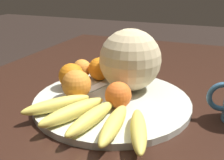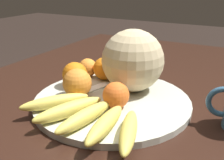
% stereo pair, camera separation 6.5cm
% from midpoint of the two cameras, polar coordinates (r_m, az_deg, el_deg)
% --- Properties ---
extents(kitchen_table, '(1.45, 0.91, 0.75)m').
position_cam_midpoint_polar(kitchen_table, '(0.77, 1.39, -9.95)').
color(kitchen_table, black).
rests_on(kitchen_table, ground_plane).
extents(fruit_bowl, '(0.40, 0.40, 0.02)m').
position_cam_midpoint_polar(fruit_bowl, '(0.67, 2.77, -4.60)').
color(fruit_bowl, beige).
rests_on(fruit_bowl, kitchen_table).
extents(melon, '(0.17, 0.17, 0.17)m').
position_cam_midpoint_polar(melon, '(0.70, 7.20, 4.19)').
color(melon, beige).
rests_on(melon, fruit_bowl).
extents(banana_bunch, '(0.19, 0.30, 0.03)m').
position_cam_midpoint_polar(banana_bunch, '(0.55, -2.28, -7.80)').
color(banana_bunch, '#473819').
rests_on(banana_bunch, fruit_bowl).
extents(orange_front_left, '(0.07, 0.07, 0.07)m').
position_cam_midpoint_polar(orange_front_left, '(0.78, 0.75, 2.49)').
color(orange_front_left, orange).
rests_on(orange_front_left, fruit_bowl).
extents(orange_front_right, '(0.07, 0.07, 0.07)m').
position_cam_midpoint_polar(orange_front_right, '(0.73, -5.60, 1.16)').
color(orange_front_right, orange).
rests_on(orange_front_right, fruit_bowl).
extents(orange_mid_center, '(0.07, 0.07, 0.07)m').
position_cam_midpoint_polar(orange_mid_center, '(0.67, -4.83, -0.72)').
color(orange_mid_center, orange).
rests_on(orange_mid_center, fruit_bowl).
extents(orange_back_left, '(0.06, 0.06, 0.06)m').
position_cam_midpoint_polar(orange_back_left, '(0.61, 3.92, -3.39)').
color(orange_back_left, orange).
rests_on(orange_back_left, fruit_bowl).
extents(orange_back_right, '(0.06, 0.06, 0.06)m').
position_cam_midpoint_polar(orange_back_right, '(0.81, -3.02, 2.69)').
color(orange_back_right, orange).
rests_on(orange_back_right, fruit_bowl).
extents(produce_tag, '(0.09, 0.05, 0.00)m').
position_cam_midpoint_polar(produce_tag, '(0.73, -0.68, -1.58)').
color(produce_tag, white).
rests_on(produce_tag, fruit_bowl).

